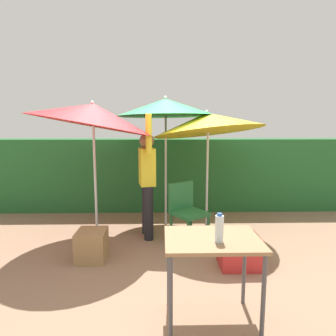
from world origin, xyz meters
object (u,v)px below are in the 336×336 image
Objects in this scene: umbrella_yellow at (93,115)px; bottle_water at (219,228)px; person_vendor at (147,177)px; crate_cardboard at (92,245)px; umbrella_orange at (166,108)px; cooler_box at (239,251)px; umbrella_rainbow at (207,123)px; folding_table at (212,248)px; chair_plastic at (186,209)px.

bottle_water is (1.45, -2.01, -0.98)m from umbrella_yellow.
crate_cardboard is (-0.68, -0.79, -0.74)m from person_vendor.
umbrella_orange is 4.74× the size of cooler_box.
bottle_water is at bearing -71.98° from person_vendor.
umbrella_rainbow is at bearing 16.37° from person_vendor.
folding_table is at bearing 111.98° from bottle_water.
bottle_water is at bearing -81.64° from umbrella_orange.
bottle_water is (0.10, -1.83, 0.37)m from chair_plastic.
crate_cardboard is 0.49× the size of folding_table.
cooler_box is 1.94× the size of bottle_water.
umbrella_yellow reaches higher than umbrella_orange.
person_vendor is at bearing 108.02° from bottle_water.
umbrella_rainbow is at bearing 82.52° from folding_table.
umbrella_orange is at bearing 108.77° from chair_plastic.
bottle_water reaches higher than cooler_box.
cooler_box is 1.37m from bottle_water.
umbrella_orange is 1.26m from person_vendor.
chair_plastic is (1.35, -0.18, -1.36)m from umbrella_yellow.
cooler_box is at bearing -61.55° from umbrella_orange.
umbrella_orange reaches higher than crate_cardboard.
umbrella_orange is 1.27m from umbrella_yellow.
umbrella_yellow is at bearing -172.54° from person_vendor.
umbrella_orange is (-0.66, 0.30, 0.26)m from umbrella_rainbow.
chair_plastic reaches higher than cooler_box.
chair_plastic is 3.71× the size of bottle_water.
umbrella_yellow is 9.31× the size of bottle_water.
person_vendor is 0.77m from chair_plastic.
cooler_box is at bearing -52.25° from chair_plastic.
umbrella_rainbow is at bearing 99.13° from cooler_box.
folding_table is at bearing -42.81° from crate_cardboard.
umbrella_rainbow is 8.73× the size of bottle_water.
umbrella_orange reaches higher than bottle_water.
umbrella_orange is 0.99× the size of umbrella_yellow.
umbrella_orange is at bearing 32.83° from umbrella_yellow.
umbrella_orange reaches higher than folding_table.
cooler_box is 0.58× the size of folding_table.
cooler_box is 1.19× the size of crate_cardboard.
person_vendor reaches higher than folding_table.
bottle_water is at bearing -113.44° from cooler_box.
folding_table is at bearing -117.12° from cooler_box.
umbrella_yellow is at bearing 126.45° from folding_table.
chair_plastic is 0.99m from cooler_box.
crate_cardboard is (-1.83, 0.23, -0.01)m from cooler_box.
umbrella_orange is 2.48m from crate_cardboard.
crate_cardboard is at bearing -146.77° from umbrella_rainbow.
umbrella_rainbow is 0.95× the size of umbrella_orange.
bottle_water is (0.39, -2.69, -1.13)m from umbrella_orange.
folding_table is (1.33, -1.23, 0.48)m from crate_cardboard.
umbrella_yellow is 4.79× the size of cooler_box.
umbrella_yellow reaches higher than umbrella_rainbow.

